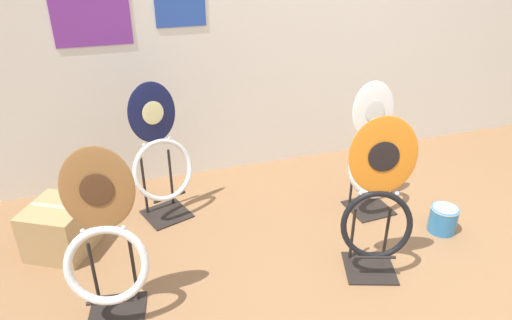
{
  "coord_description": "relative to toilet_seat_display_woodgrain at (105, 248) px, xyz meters",
  "views": [
    {
      "loc": [
        -1.51,
        -1.27,
        1.76
      ],
      "look_at": [
        -0.78,
        0.97,
        0.55
      ],
      "focal_mm": 32.0,
      "sensor_mm": 36.0,
      "label": 1
    }
  ],
  "objects": [
    {
      "name": "ground_plane",
      "position": [
        1.66,
        -0.57,
        -0.42
      ],
      "size": [
        14.0,
        14.0,
        0.0
      ],
      "primitive_type": "plane",
      "color": "#8E6642"
    },
    {
      "name": "toilet_seat_display_woodgrain",
      "position": [
        0.0,
        0.0,
        0.0
      ],
      "size": [
        0.42,
        0.32,
        0.91
      ],
      "color": "black",
      "rests_on": "ground_plane"
    },
    {
      "name": "toilet_seat_display_navy_moon",
      "position": [
        0.36,
        0.83,
        0.02
      ],
      "size": [
        0.44,
        0.35,
        0.92
      ],
      "color": "black",
      "rests_on": "ground_plane"
    },
    {
      "name": "toilet_seat_display_white_plain",
      "position": [
        1.72,
        0.47,
        -0.01
      ],
      "size": [
        0.43,
        0.3,
        0.89
      ],
      "color": "black",
      "rests_on": "ground_plane"
    },
    {
      "name": "toilet_seat_display_orange_sun",
      "position": [
        1.4,
        -0.09,
        0.0
      ],
      "size": [
        0.41,
        0.36,
        0.93
      ],
      "color": "black",
      "rests_on": "ground_plane"
    },
    {
      "name": "paint_can",
      "position": [
        2.04,
        0.09,
        -0.33
      ],
      "size": [
        0.18,
        0.18,
        0.18
      ],
      "color": "teal",
      "rests_on": "ground_plane"
    },
    {
      "name": "storage_box",
      "position": [
        -0.28,
        0.65,
        -0.27
      ],
      "size": [
        0.47,
        0.47,
        0.31
      ],
      "color": "tan",
      "rests_on": "ground_plane"
    }
  ]
}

